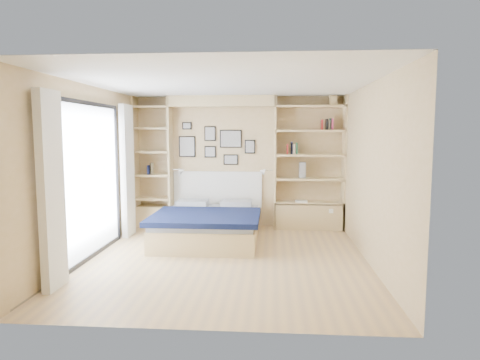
{
  "coord_description": "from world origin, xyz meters",
  "views": [
    {
      "loc": [
        0.64,
        -5.98,
        1.81
      ],
      "look_at": [
        0.13,
        0.9,
        1.05
      ],
      "focal_mm": 32.0,
      "sensor_mm": 36.0,
      "label": 1
    }
  ],
  "objects": [
    {
      "name": "reading_lamps",
      "position": [
        -0.3,
        2.0,
        1.1
      ],
      "size": [
        1.92,
        0.12,
        0.15
      ],
      "color": "silver",
      "rests_on": "ground"
    },
    {
      "name": "bed",
      "position": [
        -0.41,
        1.06,
        0.28
      ],
      "size": [
        1.72,
        2.25,
        1.07
      ],
      "color": "tan",
      "rests_on": "ground"
    },
    {
      "name": "shelf_decor",
      "position": [
        1.06,
        2.07,
        1.68
      ],
      "size": [
        3.59,
        0.23,
        2.03
      ],
      "color": "#A51E1E",
      "rests_on": "ground"
    },
    {
      "name": "room_shell",
      "position": [
        -0.39,
        1.52,
        1.08
      ],
      "size": [
        4.5,
        4.5,
        4.5
      ],
      "color": "tan",
      "rests_on": "ground"
    },
    {
      "name": "ground",
      "position": [
        0.0,
        0.0,
        0.0
      ],
      "size": [
        4.5,
        4.5,
        0.0
      ],
      "primitive_type": "plane",
      "color": "tan",
      "rests_on": "ground"
    },
    {
      "name": "deck_chair",
      "position": [
        -2.83,
        1.16,
        0.36
      ],
      "size": [
        0.67,
        0.85,
        0.75
      ],
      "rotation": [
        0.0,
        0.0,
        -0.33
      ],
      "color": "tan",
      "rests_on": "ground"
    },
    {
      "name": "photo_gallery",
      "position": [
        -0.45,
        2.22,
        1.6
      ],
      "size": [
        1.48,
        0.02,
        0.82
      ],
      "color": "black",
      "rests_on": "ground"
    }
  ]
}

